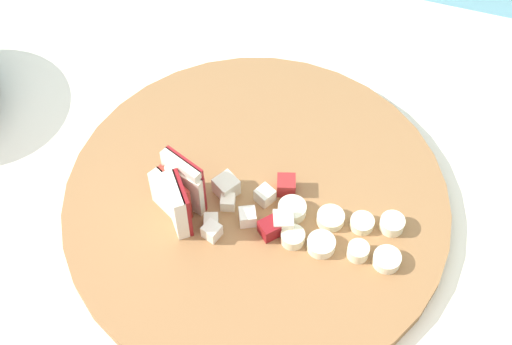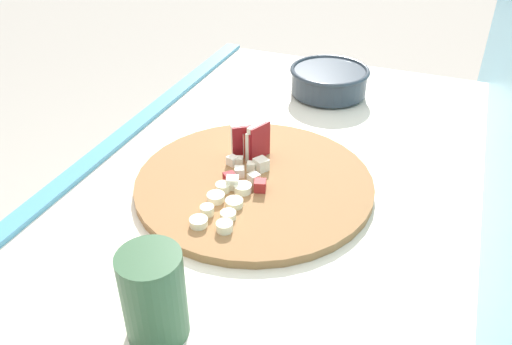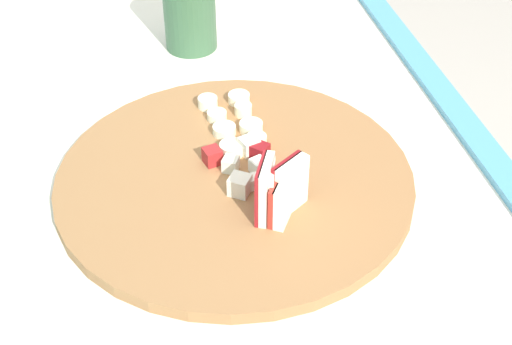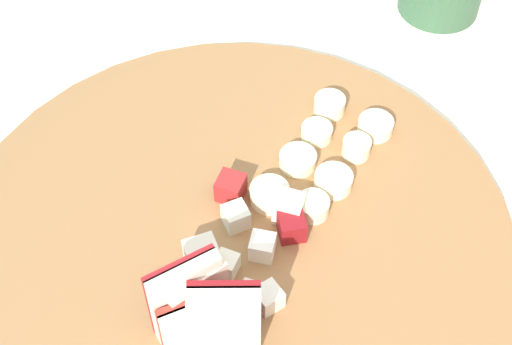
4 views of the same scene
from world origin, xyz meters
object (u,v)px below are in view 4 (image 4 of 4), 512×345
cutting_board (232,239)px  apple_wedge_fan (203,311)px  apple_dice_pile (249,236)px  banana_slice_rows (323,157)px

cutting_board → apple_wedge_fan: 0.09m
cutting_board → apple_dice_pile: (0.00, -0.02, 0.02)m
cutting_board → banana_slice_rows: size_ratio=3.04×
apple_wedge_fan → apple_dice_pile: (0.07, 0.02, -0.02)m
cutting_board → banana_slice_rows: 0.10m
apple_wedge_fan → banana_slice_rows: 0.17m
cutting_board → banana_slice_rows: banana_slice_rows is taller
apple_dice_pile → banana_slice_rows: size_ratio=0.72×
cutting_board → apple_dice_pile: size_ratio=4.20×
apple_dice_pile → banana_slice_rows: apple_dice_pile is taller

